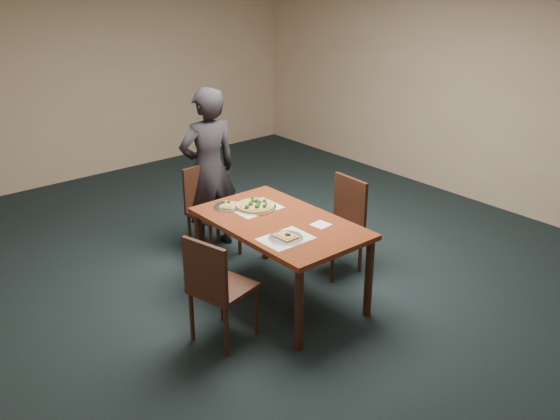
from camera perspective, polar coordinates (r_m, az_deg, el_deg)
ground at (r=6.00m, az=1.64°, el=-6.02°), size 8.00×8.00×0.00m
room_shell at (r=5.39m, az=1.85°, el=10.43°), size 8.00×8.00×8.00m
dining_table at (r=5.34m, az=-0.00°, el=-1.90°), size 0.90×1.50×0.75m
chair_far at (r=6.30m, az=-6.54°, el=0.44°), size 0.44×0.44×0.91m
chair_left at (r=4.83m, az=-5.87°, el=-6.79°), size 0.51×0.51×0.91m
chair_right at (r=5.96m, az=5.60°, el=-0.84°), size 0.44×0.44×0.91m
diner at (r=6.33m, az=-6.55°, el=3.69°), size 0.66×0.47×1.68m
placemat_main at (r=5.58m, az=-2.24°, el=0.20°), size 0.42×0.32×0.00m
placemat_near at (r=4.98m, az=0.53°, el=-2.62°), size 0.40×0.30×0.00m
pizza_pan at (r=5.56m, az=-2.23°, el=0.41°), size 0.37×0.37×0.07m
slice_plate_near at (r=4.98m, az=0.54°, el=-2.50°), size 0.28×0.28×0.06m
slice_plate_far at (r=5.61m, az=-4.67°, el=0.39°), size 0.28×0.28×0.06m
napkin at (r=5.23m, az=3.76°, el=-1.36°), size 0.16×0.16×0.01m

